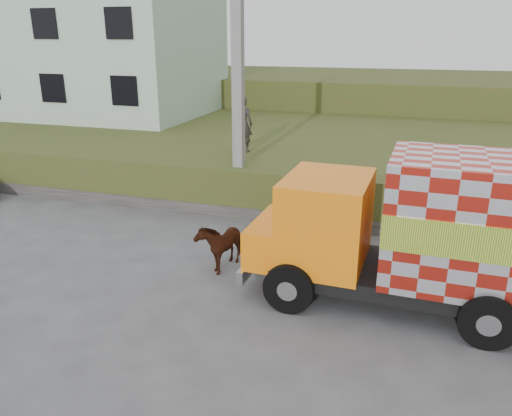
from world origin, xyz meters
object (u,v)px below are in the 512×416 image
(utility_pole, at_px, (238,79))
(cargo_truck, at_px, (449,235))
(cow, at_px, (221,243))
(pedestrian, at_px, (243,124))

(utility_pole, bearing_deg, cargo_truck, -36.06)
(utility_pole, xyz_separation_m, cow, (0.84, -3.69, -3.48))
(utility_pole, height_order, cargo_truck, utility_pole)
(utility_pole, xyz_separation_m, cargo_truck, (5.80, -4.22, -2.44))
(utility_pole, relative_size, cow, 5.66)
(cargo_truck, bearing_deg, cow, 175.88)
(utility_pole, bearing_deg, cow, -77.18)
(cargo_truck, xyz_separation_m, pedestrian, (-6.35, 6.18, 0.80))
(utility_pole, distance_m, cargo_truck, 7.58)
(cow, relative_size, pedestrian, 0.75)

